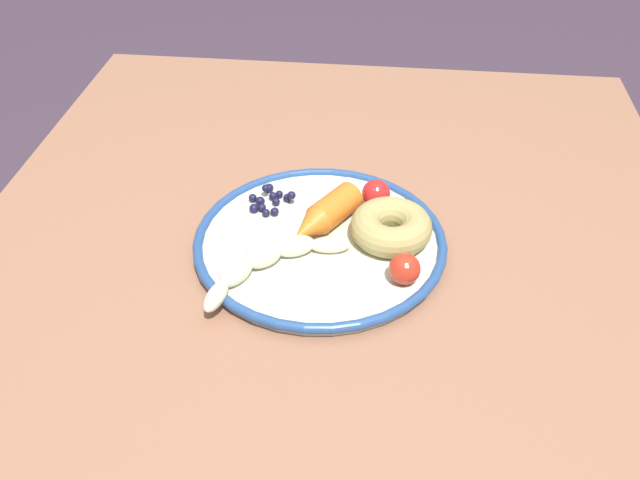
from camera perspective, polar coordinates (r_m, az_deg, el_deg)
name	(u,v)px	position (r m, az deg, el deg)	size (l,w,h in m)	color
dining_table	(329,309)	(0.87, 0.75, -5.76)	(1.06, 0.90, 0.71)	#97644A
plate	(320,242)	(0.82, 0.00, -0.16)	(0.30, 0.30, 0.02)	silver
banana	(268,260)	(0.78, -4.37, -1.68)	(0.14, 0.15, 0.03)	beige
carrot_orange	(324,216)	(0.83, 0.36, 2.00)	(0.11, 0.09, 0.04)	orange
donut	(391,227)	(0.82, 5.91, 1.10)	(0.10, 0.10, 0.04)	tan
blueberry_pile	(270,200)	(0.88, -4.20, 3.34)	(0.06, 0.06, 0.02)	#191638
tomato_near	(376,194)	(0.87, 4.66, 3.86)	(0.04, 0.04, 0.04)	red
tomato_mid	(405,269)	(0.76, 7.02, -2.39)	(0.04, 0.04, 0.04)	red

